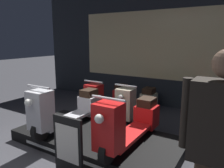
% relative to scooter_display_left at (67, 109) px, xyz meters
% --- Properties ---
extents(shop_wall_back, '(6.65, 0.09, 3.20)m').
position_rel_scooter_display_left_xyz_m(shop_wall_back, '(0.32, 2.68, 1.09)').
color(shop_wall_back, '#23282D').
rests_on(shop_wall_back, ground_plane).
extents(display_platform, '(2.69, 1.28, 0.18)m').
position_rel_scooter_display_left_xyz_m(display_platform, '(0.61, 0.03, -0.42)').
color(display_platform, black).
rests_on(display_platform, ground_plane).
extents(scooter_display_left, '(0.46, 1.63, 0.85)m').
position_rel_scooter_display_left_xyz_m(scooter_display_left, '(0.00, 0.00, 0.00)').
color(scooter_display_left, black).
rests_on(scooter_display_left, display_platform).
extents(scooter_display_right, '(0.46, 1.63, 0.85)m').
position_rel_scooter_display_left_xyz_m(scooter_display_right, '(1.21, 0.00, 0.00)').
color(scooter_display_right, black).
rests_on(scooter_display_right, display_platform).
extents(scooter_backrow_0, '(0.46, 1.63, 0.85)m').
position_rel_scooter_display_left_xyz_m(scooter_backrow_0, '(-0.11, 1.50, -0.18)').
color(scooter_backrow_0, black).
rests_on(scooter_backrow_0, ground_plane).
extents(scooter_backrow_1, '(0.46, 1.63, 0.85)m').
position_rel_scooter_display_left_xyz_m(scooter_backrow_1, '(0.65, 1.50, -0.18)').
color(scooter_backrow_1, black).
rests_on(scooter_backrow_1, ground_plane).
extents(person_right_browsing, '(0.60, 0.24, 1.64)m').
position_rel_scooter_display_left_xyz_m(person_right_browsing, '(2.44, -0.95, 0.45)').
color(person_right_browsing, '#473828').
rests_on(person_right_browsing, ground_plane).
extents(price_sign_board, '(0.43, 0.04, 0.79)m').
position_rel_scooter_display_left_xyz_m(price_sign_board, '(0.81, -0.86, -0.11)').
color(price_sign_board, black).
rests_on(price_sign_board, ground_plane).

